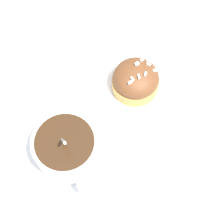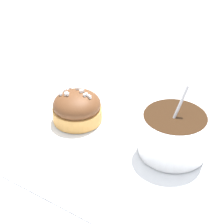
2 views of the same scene
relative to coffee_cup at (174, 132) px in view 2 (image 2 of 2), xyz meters
name	(u,v)px [view 2 (image 2 of 2)]	position (x,y,z in m)	size (l,w,h in m)	color
ground_plane	(119,138)	(0.08, 0.01, -0.04)	(3.00, 3.00, 0.00)	#B2B2B7
paper_napkin	(119,137)	(0.08, 0.01, -0.03)	(0.32, 0.33, 0.00)	white
coffee_cup	(174,132)	(0.00, 0.00, 0.00)	(0.10, 0.11, 0.10)	white
frosted_pastry	(77,108)	(0.16, 0.00, -0.01)	(0.08, 0.08, 0.05)	#D19347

